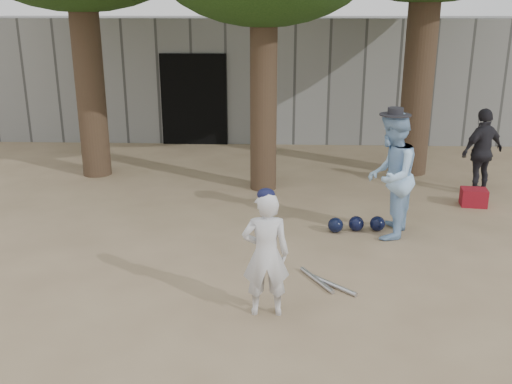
{
  "coord_description": "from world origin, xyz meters",
  "views": [
    {
      "loc": [
        0.9,
        -6.02,
        3.22
      ],
      "look_at": [
        0.6,
        1.0,
        0.95
      ],
      "focal_mm": 40.0,
      "sensor_mm": 36.0,
      "label": 1
    }
  ],
  "objects_px": {
    "spectator_blue": "(391,176)",
    "red_bag": "(474,197)",
    "boy_player": "(266,254)",
    "spectator_dark": "(482,152)"
  },
  "relations": [
    {
      "from": "spectator_blue",
      "to": "red_bag",
      "type": "relative_size",
      "value": 4.38
    },
    {
      "from": "spectator_blue",
      "to": "red_bag",
      "type": "height_order",
      "value": "spectator_blue"
    },
    {
      "from": "boy_player",
      "to": "spectator_dark",
      "type": "xyz_separation_m",
      "value": [
        3.75,
        4.46,
        0.07
      ]
    },
    {
      "from": "boy_player",
      "to": "red_bag",
      "type": "bearing_deg",
      "value": -136.71
    },
    {
      "from": "boy_player",
      "to": "spectator_dark",
      "type": "height_order",
      "value": "spectator_dark"
    },
    {
      "from": "spectator_blue",
      "to": "boy_player",
      "type": "bearing_deg",
      "value": -16.77
    },
    {
      "from": "spectator_blue",
      "to": "spectator_dark",
      "type": "relative_size",
      "value": 1.18
    },
    {
      "from": "spectator_blue",
      "to": "spectator_dark",
      "type": "height_order",
      "value": "spectator_blue"
    },
    {
      "from": "red_bag",
      "to": "spectator_dark",
      "type": "bearing_deg",
      "value": 66.94
    },
    {
      "from": "boy_player",
      "to": "spectator_blue",
      "type": "height_order",
      "value": "spectator_blue"
    }
  ]
}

